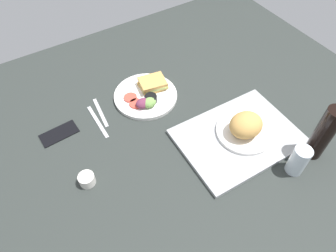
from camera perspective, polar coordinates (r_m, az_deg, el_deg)
The scene contains 10 objects.
ground_plane at distance 124.48cm, azimuth 0.06°, elevation -0.31°, with size 190.00×150.00×3.00cm, color #282D2B.
serving_tray at distance 121.72cm, azimuth 12.86°, elevation -2.01°, with size 45.00×33.00×1.60cm, color #9EA0A3.
bread_plate_near at distance 119.03cm, azimuth 14.19°, elevation -0.23°, with size 21.94×21.94×10.26cm.
plate_with_salad at distance 132.86cm, azimuth -4.02°, elevation 5.85°, with size 27.23×27.23×5.40cm.
drinking_glass at distance 115.47cm, azimuth 23.07°, elevation -5.90°, with size 6.12×6.12×12.04cm, color silver.
soda_bottle at distance 118.73cm, azimuth 26.95°, elevation -1.26°, with size 6.40×6.40×23.51cm, color black.
espresso_cup at distance 110.71cm, azimuth -14.84°, elevation -9.57°, with size 5.60×5.60×4.00cm, color silver.
fork at distance 130.64cm, azimuth -12.44°, elevation 2.52°, with size 17.00×1.40×0.50cm, color #B7B7BC.
knife at distance 127.56cm, azimuth -12.94°, elevation 0.85°, with size 19.00×1.40×0.50cm, color #B7B7BC.
cell_phone at distance 127.69cm, azimuth -19.58°, elevation -1.27°, with size 14.40×7.20×0.80cm, color black.
Camera 1 is at (41.18, 66.33, 95.45)cm, focal length 32.80 mm.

